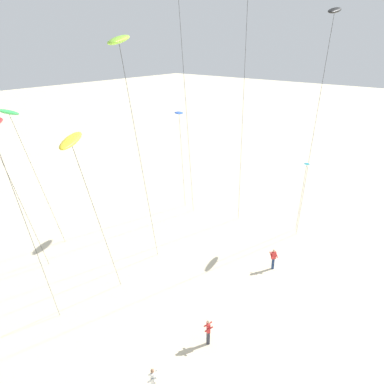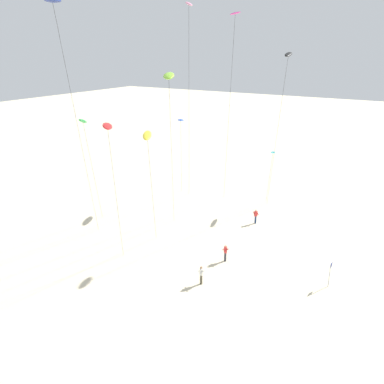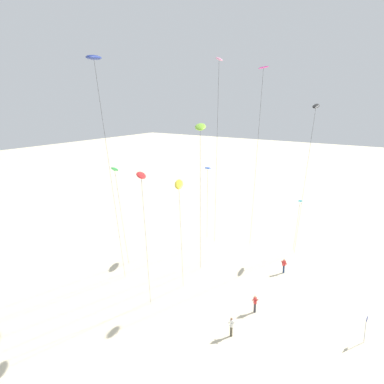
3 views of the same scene
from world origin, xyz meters
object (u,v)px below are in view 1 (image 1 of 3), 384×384
(kite_blue, at_px, (179,114))
(kite_green, at_px, (9,113))
(kite_lime, at_px, (119,41))
(kite_flyer_furthest, at_px, (153,381))
(kite_cyan, at_px, (307,165))
(kite_black, at_px, (334,15))
(kite_flyer_nearest, at_px, (208,331))
(kite_yellow, at_px, (71,142))
(kite_flyer_middle, at_px, (273,258))

(kite_blue, height_order, kite_green, kite_green)
(kite_lime, bearing_deg, kite_flyer_furthest, -125.78)
(kite_green, xyz_separation_m, kite_cyan, (17.81, -12.93, -5.21))
(kite_black, height_order, kite_flyer_nearest, kite_black)
(kite_yellow, height_order, kite_green, kite_green)
(kite_flyer_nearest, distance_m, kite_flyer_middle, 9.77)
(kite_black, height_order, kite_flyer_middle, kite_black)
(kite_yellow, xyz_separation_m, kite_green, (1.54, 8.98, 0.17))
(kite_lime, xyz_separation_m, kite_yellow, (-3.63, -0.20, -4.60))
(kite_green, distance_m, kite_flyer_middle, 21.39)
(kite_black, bearing_deg, kite_flyer_nearest, 176.11)
(kite_cyan, height_order, kite_flyer_furthest, kite_cyan)
(kite_flyer_nearest, relative_size, kite_flyer_middle, 1.00)
(kite_flyer_middle, xyz_separation_m, kite_flyer_furthest, (-14.35, -1.20, 0.00))
(kite_yellow, distance_m, kite_flyer_nearest, 13.09)
(kite_green, height_order, kite_flyer_middle, kite_green)
(kite_cyan, xyz_separation_m, kite_flyer_middle, (-5.61, -0.51, -6.09))
(kite_black, bearing_deg, kite_green, 132.08)
(kite_yellow, xyz_separation_m, kite_flyer_furthest, (-0.61, -5.67, -11.13))
(kite_black, xyz_separation_m, kite_cyan, (3.97, 2.40, -11.13))
(kite_lime, xyz_separation_m, kite_flyer_nearest, (0.41, -5.79, -15.73))
(kite_yellow, xyz_separation_m, kite_cyan, (19.35, -3.96, -5.04))
(kite_flyer_furthest, bearing_deg, kite_yellow, 83.89)
(kite_lime, xyz_separation_m, kite_blue, (12.51, 6.95, -6.25))
(kite_flyer_nearest, bearing_deg, kite_flyer_furthest, -178.92)
(kite_yellow, height_order, kite_flyer_middle, kite_yellow)
(kite_cyan, bearing_deg, kite_yellow, 168.44)
(kite_lime, xyz_separation_m, kite_flyer_furthest, (-4.23, -5.87, -15.73))
(kite_green, relative_size, kite_flyer_furthest, 7.69)
(kite_lime, relative_size, kite_cyan, 2.28)
(kite_cyan, xyz_separation_m, kite_flyer_furthest, (-19.96, -1.71, -6.09))
(kite_cyan, height_order, kite_flyer_nearest, kite_cyan)
(kite_flyer_furthest, bearing_deg, kite_black, -2.45)
(kite_black, bearing_deg, kite_flyer_furthest, 177.55)
(kite_yellow, distance_m, kite_green, 9.11)
(kite_cyan, bearing_deg, kite_black, -148.88)
(kite_yellow, bearing_deg, kite_green, 80.26)
(kite_lime, relative_size, kite_yellow, 1.38)
(kite_lime, distance_m, kite_cyan, 18.91)
(kite_lime, bearing_deg, kite_yellow, -176.80)
(kite_yellow, relative_size, kite_green, 0.97)
(kite_blue, bearing_deg, kite_flyer_nearest, -133.55)
(kite_flyer_middle, bearing_deg, kite_green, 132.23)
(kite_black, relative_size, kite_yellow, 1.50)
(kite_yellow, relative_size, kite_flyer_middle, 7.44)
(kite_green, relative_size, kite_flyer_nearest, 7.69)
(kite_blue, height_order, kite_flyer_furthest, kite_blue)
(kite_black, height_order, kite_green, kite_black)
(kite_lime, distance_m, kite_green, 10.05)
(kite_cyan, bearing_deg, kite_green, 144.01)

